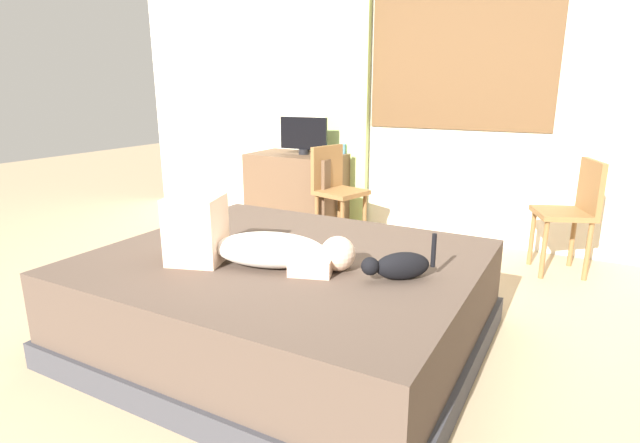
% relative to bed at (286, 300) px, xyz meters
% --- Properties ---
extents(ground_plane, '(16.00, 16.00, 0.00)m').
position_rel_bed_xyz_m(ground_plane, '(-0.12, 0.06, -0.25)').
color(ground_plane, tan).
extents(back_wall_with_window, '(6.40, 0.14, 2.90)m').
position_rel_bed_xyz_m(back_wall_with_window, '(-0.11, 2.41, 1.21)').
color(back_wall_with_window, beige).
rests_on(back_wall_with_window, ground).
extents(bed, '(2.00, 1.72, 0.51)m').
position_rel_bed_xyz_m(bed, '(0.00, 0.00, 0.00)').
color(bed, '#38383D').
rests_on(bed, ground).
extents(person_lying, '(0.93, 0.51, 0.34)m').
position_rel_bed_xyz_m(person_lying, '(-0.07, -0.21, 0.37)').
color(person_lying, silver).
rests_on(person_lying, bed).
extents(cat, '(0.29, 0.27, 0.21)m').
position_rel_bed_xyz_m(cat, '(0.64, -0.04, 0.32)').
color(cat, black).
rests_on(cat, bed).
extents(desk, '(0.90, 0.56, 0.74)m').
position_rel_bed_xyz_m(desk, '(-1.14, 2.01, 0.12)').
color(desk, brown).
rests_on(desk, ground).
extents(tv_monitor, '(0.48, 0.10, 0.35)m').
position_rel_bed_xyz_m(tv_monitor, '(-1.07, 2.01, 0.67)').
color(tv_monitor, black).
rests_on(tv_monitor, desk).
extents(cup, '(0.07, 0.07, 0.09)m').
position_rel_bed_xyz_m(cup, '(-0.77, 2.23, 0.54)').
color(cup, teal).
rests_on(cup, desk).
extents(chair_by_desk, '(0.47, 0.47, 0.86)m').
position_rel_bed_xyz_m(chair_by_desk, '(-0.62, 1.80, 0.26)').
color(chair_by_desk, brown).
rests_on(chair_by_desk, ground).
extents(chair_spare, '(0.49, 0.49, 0.86)m').
position_rel_bed_xyz_m(chair_spare, '(1.29, 1.92, 0.26)').
color(chair_spare, brown).
rests_on(chair_spare, ground).
extents(curtain_left, '(0.44, 0.06, 2.34)m').
position_rel_bed_xyz_m(curtain_left, '(-0.75, 2.29, 0.92)').
color(curtain_left, '#ADCC75').
rests_on(curtain_left, ground).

